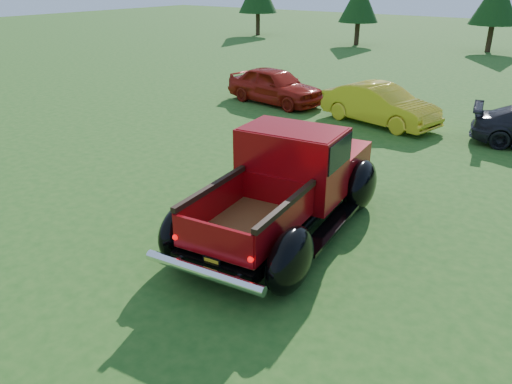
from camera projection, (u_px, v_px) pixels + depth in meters
name	position (u px, v px, depth m)	size (l,w,h in m)	color
ground	(264.00, 242.00, 10.10)	(120.00, 120.00, 0.00)	#205016
tree_west	(359.00, 1.00, 36.77)	(2.94, 2.94, 4.60)	#332114
tree_mid_left	(497.00, 0.00, 33.26)	(3.20, 3.20, 5.00)	#332114
pickup_truck	(292.00, 180.00, 10.48)	(3.29, 5.98, 2.14)	black
show_car_red	(275.00, 86.00, 20.64)	(1.73, 4.31, 1.47)	maroon
show_car_yellow	(380.00, 105.00, 17.77)	(1.49, 4.28, 1.41)	gold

